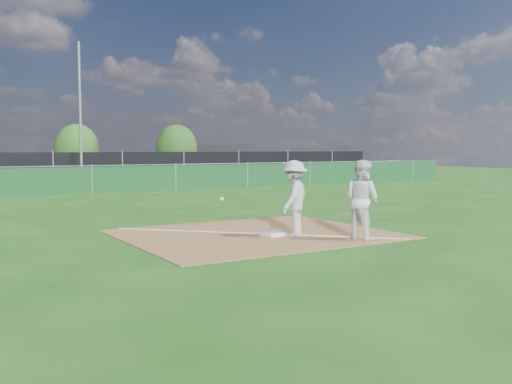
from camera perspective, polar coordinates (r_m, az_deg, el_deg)
ground at (r=21.56m, az=-12.54°, el=-1.09°), size 90.00×90.00×0.00m
infield_dirt at (r=13.41m, az=-0.05°, el=-4.22°), size 6.00×5.00×0.02m
foul_line at (r=13.41m, az=-0.05°, el=-4.16°), size 5.01×5.01×0.01m
green_fence at (r=26.29m, az=-16.07°, el=1.12°), size 44.00×0.05×1.20m
black_fence at (r=34.06m, az=-19.62°, el=2.25°), size 46.00×0.04×1.80m
parking_lot at (r=39.00m, az=-21.08°, el=1.14°), size 46.00×9.00×0.01m
light_pole at (r=34.14m, az=-17.17°, el=7.52°), size 0.16×0.16×8.00m
first_base at (r=13.08m, az=1.65°, el=-4.20°), size 0.48×0.48×0.09m
play_at_first at (r=13.06m, az=3.82°, el=-0.61°), size 2.59×1.17×1.73m
runner at (r=12.79m, az=10.52°, el=-0.78°), size 0.81×0.96×1.77m
car_right at (r=40.16m, az=-11.18°, el=2.28°), size 4.34×2.70×1.17m
tree_mid at (r=45.72m, az=-17.48°, el=4.17°), size 3.28×3.28×3.89m
tree_right at (r=47.12m, az=-7.93°, el=4.37°), size 3.34×3.34×3.96m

